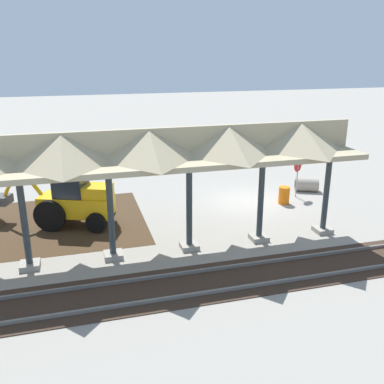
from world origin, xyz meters
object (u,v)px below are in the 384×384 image
(backhoe, at_px, (73,199))
(stop_sign, at_px, (298,169))
(traffic_barrel, at_px, (284,195))
(concrete_pipe, at_px, (307,185))

(backhoe, bearing_deg, stop_sign, -175.69)
(traffic_barrel, bearing_deg, concrete_pipe, -144.83)
(backhoe, distance_m, traffic_barrel, 10.49)
(concrete_pipe, bearing_deg, backhoe, 7.34)
(stop_sign, bearing_deg, concrete_pipe, -144.61)
(backhoe, relative_size, traffic_barrel, 5.96)
(backhoe, distance_m, concrete_pipe, 12.78)
(stop_sign, distance_m, traffic_barrel, 1.76)
(backhoe, height_order, concrete_pipe, backhoe)
(concrete_pipe, bearing_deg, traffic_barrel, 35.17)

